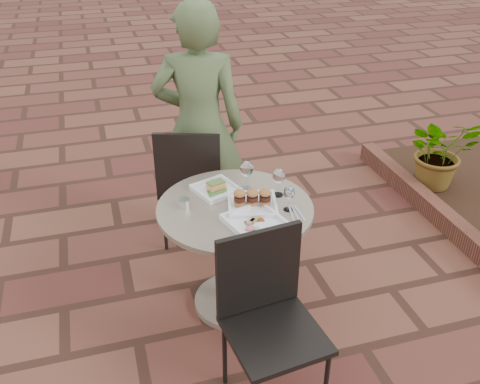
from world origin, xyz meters
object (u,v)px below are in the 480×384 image
object	(u,v)px
chair_near	(267,307)
diner	(199,127)
plate_sliders	(252,201)
plate_tuna	(254,221)
plate_salmon	(216,188)
cafe_table	(235,241)
chair_far	(191,178)

from	to	relation	value
chair_near	diner	bearing A→B (deg)	82.79
plate_sliders	plate_tuna	bearing A→B (deg)	-103.79
plate_salmon	plate_sliders	distance (m)	0.28
chair_near	plate_sliders	xyz separation A→B (m)	(0.12, 0.62, 0.22)
plate_tuna	plate_sliders	bearing A→B (deg)	76.21
cafe_table	chair_far	distance (m)	0.74
diner	plate_salmon	bearing A→B (deg)	101.51
plate_sliders	plate_tuna	size ratio (longest dim) A/B	0.95
chair_near	plate_salmon	world-z (taller)	chair_near
cafe_table	diner	bearing A→B (deg)	90.84
plate_sliders	diner	bearing A→B (deg)	96.63
chair_near	diner	xyz separation A→B (m)	(0.01, 1.52, 0.32)
plate_sliders	plate_salmon	bearing A→B (deg)	123.33
chair_far	plate_salmon	world-z (taller)	chair_far
cafe_table	plate_tuna	size ratio (longest dim) A/B	2.59
plate_tuna	chair_near	bearing A→B (deg)	-99.53
diner	plate_sliders	distance (m)	0.91
cafe_table	plate_sliders	distance (m)	0.30
diner	plate_salmon	distance (m)	0.68
plate_salmon	plate_sliders	size ratio (longest dim) A/B	0.91
chair_far	plate_tuna	size ratio (longest dim) A/B	2.67
chair_far	plate_salmon	bearing A→B (deg)	114.89
chair_far	diner	distance (m)	0.36
cafe_table	plate_sliders	size ratio (longest dim) A/B	2.71
plate_tuna	cafe_table	bearing A→B (deg)	104.22
cafe_table	diner	world-z (taller)	diner
cafe_table	chair_near	xyz separation A→B (m)	(-0.02, -0.66, 0.07)
diner	cafe_table	bearing A→B (deg)	106.55
chair_far	chair_near	size ratio (longest dim) A/B	1.00
cafe_table	plate_salmon	bearing A→B (deg)	107.36
chair_far	plate_tuna	bearing A→B (deg)	119.27
plate_sliders	chair_near	bearing A→B (deg)	-100.68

